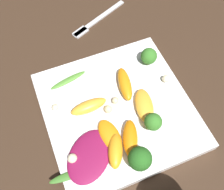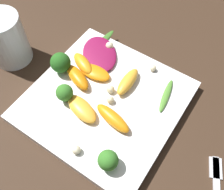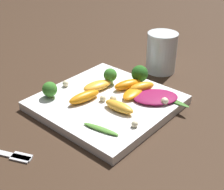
{
  "view_description": "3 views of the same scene",
  "coord_description": "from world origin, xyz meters",
  "views": [
    {
      "loc": [
        0.21,
        -0.1,
        0.46
      ],
      "look_at": [
        -0.02,
        -0.0,
        0.04
      ],
      "focal_mm": 42.0,
      "sensor_mm": 36.0,
      "label": 1
    },
    {
      "loc": [
        -0.16,
        0.21,
        0.44
      ],
      "look_at": [
        -0.01,
        -0.01,
        0.03
      ],
      "focal_mm": 42.0,
      "sensor_mm": 36.0,
      "label": 2
    },
    {
      "loc": [
        -0.44,
        -0.4,
        0.38
      ],
      "look_at": [
        0.01,
        -0.01,
        0.03
      ],
      "focal_mm": 50.0,
      "sensor_mm": 36.0,
      "label": 3
    }
  ],
  "objects": [
    {
      "name": "macadamia_nut_2",
      "position": [
        -0.02,
        0.11,
        0.03
      ],
      "size": [
        0.02,
        0.02,
        0.02
      ],
      "color": "beige",
      "rests_on": "plate"
    },
    {
      "name": "macadamia_nut_1",
      "position": [
        0.06,
        -0.11,
        0.03
      ],
      "size": [
        0.02,
        0.02,
        0.02
      ],
      "color": "beige",
      "rests_on": "plate"
    },
    {
      "name": "orange_segment_3",
      "position": [
        -0.02,
        -0.05,
        0.03
      ],
      "size": [
        0.03,
        0.07,
        0.02
      ],
      "color": "#FCAD33",
      "rests_on": "plate"
    },
    {
      "name": "ground_plane",
      "position": [
        0.0,
        0.0,
        0.0
      ],
      "size": [
        2.4,
        2.4,
        0.0
      ],
      "primitive_type": "plane",
      "color": "#382619"
    },
    {
      "name": "arugula_sprig_0",
      "position": [
        -0.09,
        -0.07,
        0.02
      ],
      "size": [
        0.03,
        0.08,
        0.01
      ],
      "color": "#518E33",
      "rests_on": "plate"
    },
    {
      "name": "orange_segment_4",
      "position": [
        0.05,
        -0.04,
        0.03
      ],
      "size": [
        0.07,
        0.04,
        0.01
      ],
      "color": "orange",
      "rests_on": "plate"
    },
    {
      "name": "fork",
      "position": [
        -0.25,
        0.04,
        0.0
      ],
      "size": [
        0.08,
        0.16,
        0.01
      ],
      "color": "silver",
      "rests_on": "ground_plane"
    },
    {
      "name": "orange_segment_5",
      "position": [
        0.08,
        -0.04,
        0.03
      ],
      "size": [
        0.07,
        0.05,
        0.02
      ],
      "color": "orange",
      "rests_on": "plate"
    },
    {
      "name": "macadamia_nut_3",
      "position": [
        -0.0,
        -0.02,
        0.03
      ],
      "size": [
        0.02,
        0.02,
        0.02
      ],
      "color": "beige",
      "rests_on": "plate"
    },
    {
      "name": "broccoli_floret_1",
      "position": [
        0.11,
        -0.01,
        0.04
      ],
      "size": [
        0.04,
        0.04,
        0.04
      ],
      "color": "#84AD5B",
      "rests_on": "plate"
    },
    {
      "name": "macadamia_nut_0",
      "position": [
        -0.04,
        -0.11,
        0.03
      ],
      "size": [
        0.01,
        0.01,
        0.01
      ],
      "color": "beige",
      "rests_on": "plate"
    },
    {
      "name": "arugula_sprig_1",
      "position": [
        0.09,
        -0.12,
        0.02
      ],
      "size": [
        0.02,
        0.08,
        0.0
      ],
      "color": "#3D7528",
      "rests_on": "plate"
    },
    {
      "name": "broccoli_floret_2",
      "position": [
        -0.08,
        0.1,
        0.04
      ],
      "size": [
        0.03,
        0.03,
        0.04
      ],
      "color": "#84AD5B",
      "rests_on": "plate"
    },
    {
      "name": "broccoli_floret_0",
      "position": [
        0.06,
        0.04,
        0.04
      ],
      "size": [
        0.03,
        0.03,
        0.04
      ],
      "color": "#84AD5B",
      "rests_on": "plate"
    },
    {
      "name": "macadamia_nut_4",
      "position": [
        -0.01,
        0.0,
        0.03
      ],
      "size": [
        0.01,
        0.01,
        0.01
      ],
      "color": "beige",
      "rests_on": "plate"
    },
    {
      "name": "orange_segment_0",
      "position": [
        0.02,
        0.05,
        0.03
      ],
      "size": [
        0.08,
        0.05,
        0.02
      ],
      "color": "#FCAD33",
      "rests_on": "plate"
    },
    {
      "name": "orange_segment_1",
      "position": [
        -0.04,
        0.03,
        0.03
      ],
      "size": [
        0.08,
        0.04,
        0.02
      ],
      "color": "orange",
      "rests_on": "plate"
    },
    {
      "name": "orange_segment_2",
      "position": [
        0.07,
        -0.01,
        0.03
      ],
      "size": [
        0.07,
        0.05,
        0.02
      ],
      "color": "orange",
      "rests_on": "plate"
    },
    {
      "name": "plate",
      "position": [
        0.0,
        0.0,
        0.01
      ],
      "size": [
        0.27,
        0.27,
        0.02
      ],
      "color": "white",
      "rests_on": "ground_plane"
    },
    {
      "name": "radicchio_leaf_0",
      "position": [
        0.07,
        -0.08,
        0.03
      ],
      "size": [
        0.12,
        0.12,
        0.01
      ],
      "color": "maroon",
      "rests_on": "plate"
    }
  ]
}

